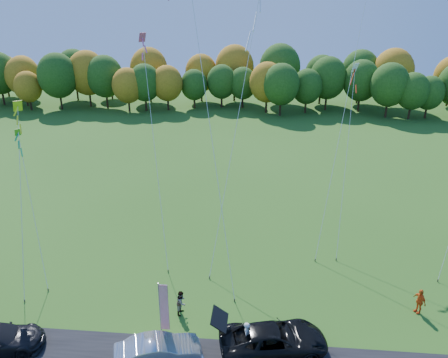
# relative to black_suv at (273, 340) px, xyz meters

# --- Properties ---
(ground) EXTENTS (160.00, 160.00, 0.00)m
(ground) POSITION_rel_black_suv_xyz_m (-3.40, 1.66, -0.81)
(ground) COLOR #275316
(tree_line) EXTENTS (116.00, 12.00, 10.00)m
(tree_line) POSITION_rel_black_suv_xyz_m (-3.40, 56.66, -0.81)
(tree_line) COLOR #1E4711
(tree_line) RESTS_ON ground
(black_suv) EXTENTS (6.31, 3.92, 1.63)m
(black_suv) POSITION_rel_black_suv_xyz_m (0.00, 0.00, 0.00)
(black_suv) COLOR black
(black_suv) RESTS_ON ground
(silver_sedan) EXTENTS (4.83, 2.96, 1.50)m
(silver_sedan) POSITION_rel_black_suv_xyz_m (-6.03, -1.31, -0.06)
(silver_sedan) COLOR silver
(silver_sedan) RESTS_ON ground
(person_tailgate_a) EXTENTS (0.58, 0.74, 1.78)m
(person_tailgate_a) POSITION_rel_black_suv_xyz_m (-1.41, 0.06, 0.08)
(person_tailgate_a) COLOR silver
(person_tailgate_a) RESTS_ON ground
(person_tailgate_b) EXTENTS (0.73, 0.86, 1.57)m
(person_tailgate_b) POSITION_rel_black_suv_xyz_m (-5.55, 2.74, -0.03)
(person_tailgate_b) COLOR gray
(person_tailgate_b) RESTS_ON ground
(person_east) EXTENTS (0.78, 1.05, 1.65)m
(person_east) POSITION_rel_black_suv_xyz_m (8.92, 4.15, 0.01)
(person_east) COLOR #ED5716
(person_east) RESTS_ON ground
(feather_flag) EXTENTS (0.52, 0.07, 3.93)m
(feather_flag) POSITION_rel_black_suv_xyz_m (-6.03, 0.22, 1.58)
(feather_flag) COLOR #999999
(feather_flag) RESTS_ON ground
(kite_delta_blue) EXTENTS (5.78, 10.15, 23.72)m
(kite_delta_blue) POSITION_rel_black_suv_xyz_m (-4.57, 8.72, 10.60)
(kite_delta_blue) COLOR #4C3F33
(kite_delta_blue) RESTS_ON ground
(kite_parafoil_orange) EXTENTS (7.15, 13.99, 30.39)m
(kite_parafoil_orange) POSITION_rel_black_suv_xyz_m (5.87, 16.05, 14.18)
(kite_parafoil_orange) COLOR #4C3F33
(kite_parafoil_orange) RESTS_ON ground
(kite_delta_red) EXTENTS (4.23, 10.52, 19.94)m
(kite_delta_red) POSITION_rel_black_suv_xyz_m (-2.84, 11.32, 8.82)
(kite_delta_red) COLOR #4C3F33
(kite_delta_red) RESTS_ON ground
(kite_diamond_yellow) EXTENTS (2.23, 6.46, 12.09)m
(kite_diamond_yellow) POSITION_rel_black_suv_xyz_m (-16.52, 5.76, 5.02)
(kite_diamond_yellow) COLOR #4C3F33
(kite_diamond_yellow) RESTS_ON ground
(kite_diamond_green) EXTENTS (2.81, 4.16, 10.27)m
(kite_diamond_green) POSITION_rel_black_suv_xyz_m (-15.97, 5.96, 4.21)
(kite_diamond_green) COLOR #4C3F33
(kite_diamond_green) RESTS_ON ground
(kite_diamond_white) EXTENTS (1.94, 8.06, 13.70)m
(kite_diamond_white) POSITION_rel_black_suv_xyz_m (5.44, 13.37, 5.87)
(kite_diamond_white) COLOR #4C3F33
(kite_diamond_white) RESTS_ON ground
(kite_diamond_pink) EXTENTS (3.24, 7.50, 16.07)m
(kite_diamond_pink) POSITION_rel_black_suv_xyz_m (-8.64, 10.44, 7.00)
(kite_diamond_pink) COLOR #4C3F33
(kite_diamond_pink) RESTS_ON ground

